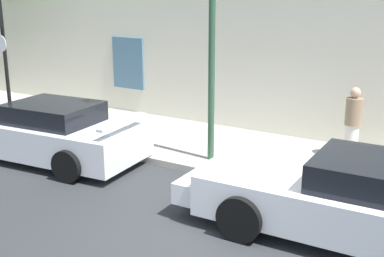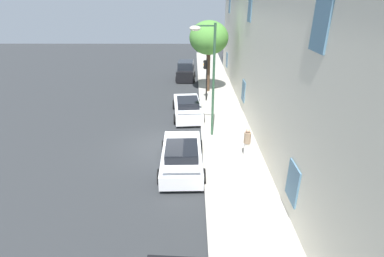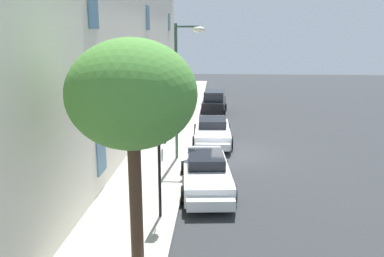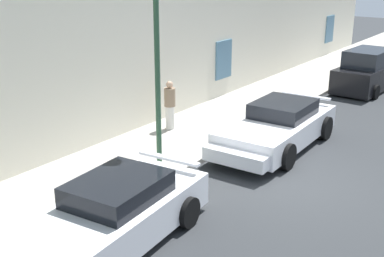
% 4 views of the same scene
% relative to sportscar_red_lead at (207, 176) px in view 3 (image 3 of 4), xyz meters
% --- Properties ---
extents(ground_plane, '(80.00, 80.00, 0.00)m').
position_rel_sportscar_red_lead_xyz_m(ground_plane, '(5.08, -1.39, -0.59)').
color(ground_plane, '#2B2D30').
extents(sidewalk, '(60.00, 3.18, 0.14)m').
position_rel_sportscar_red_lead_xyz_m(sidewalk, '(5.08, 2.52, -0.52)').
color(sidewalk, '#A8A399').
rests_on(sidewalk, ground).
extents(building_facade, '(42.47, 5.48, 12.02)m').
position_rel_sportscar_red_lead_xyz_m(building_facade, '(5.08, 6.59, 5.44)').
color(building_facade, beige).
rests_on(building_facade, ground).
extents(sportscar_red_lead, '(5.25, 2.37, 1.31)m').
position_rel_sportscar_red_lead_xyz_m(sportscar_red_lead, '(0.00, 0.00, 0.00)').
color(sportscar_red_lead, white).
rests_on(sportscar_red_lead, ground).
extents(sportscar_yellow_flank, '(5.09, 2.26, 1.32)m').
position_rel_sportscar_red_lead_xyz_m(sportscar_yellow_flank, '(6.93, -0.14, 0.02)').
color(sportscar_yellow_flank, white).
rests_on(sportscar_yellow_flank, ground).
extents(hatchback_distant, '(3.92, 2.02, 1.76)m').
position_rel_sportscar_red_lead_xyz_m(hatchback_distant, '(15.47, -0.16, 0.21)').
color(hatchback_distant, black).
rests_on(hatchback_distant, ground).
extents(tree_near_kerb, '(3.25, 3.25, 5.95)m').
position_rel_sportscar_red_lead_xyz_m(tree_near_kerb, '(-5.40, 1.73, 4.09)').
color(tree_near_kerb, '#473323').
rests_on(tree_near_kerb, sidewalk).
extents(traffic_light, '(0.44, 0.36, 3.36)m').
position_rel_sportscar_red_lead_xyz_m(traffic_light, '(-2.75, 1.40, 1.84)').
color(traffic_light, black).
rests_on(traffic_light, sidewalk).
extents(street_lamp, '(0.44, 1.42, 6.45)m').
position_rel_sportscar_red_lead_xyz_m(street_lamp, '(3.64, 1.18, 3.93)').
color(street_lamp, '#2D5138').
rests_on(street_lamp, sidewalk).
extents(pedestrian_admiring, '(0.48, 0.48, 1.58)m').
position_rel_sportscar_red_lead_xyz_m(pedestrian_admiring, '(6.21, 3.23, 0.35)').
color(pedestrian_admiring, silver).
rests_on(pedestrian_admiring, sidewalk).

